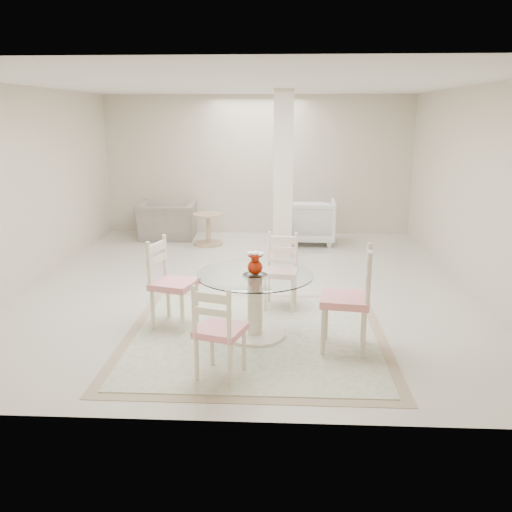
{
  "coord_description": "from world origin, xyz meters",
  "views": [
    {
      "loc": [
        0.51,
        -7.24,
        2.32
      ],
      "look_at": [
        0.22,
        -1.63,
        0.85
      ],
      "focal_mm": 38.0,
      "sensor_mm": 36.0,
      "label": 1
    }
  ],
  "objects_px": {
    "dining_table": "(255,305)",
    "side_table": "(208,230)",
    "dining_chair_south": "(217,325)",
    "red_vase": "(255,263)",
    "recliner_taupe": "(167,221)",
    "column": "(283,178)",
    "dining_chair_north": "(281,265)",
    "dining_chair_east": "(353,291)",
    "dining_chair_west": "(168,276)",
    "armchair_white": "(311,221)"
  },
  "relations": [
    {
      "from": "dining_chair_west",
      "to": "dining_chair_south",
      "type": "bearing_deg",
      "value": -134.78
    },
    {
      "from": "dining_chair_east",
      "to": "recliner_taupe",
      "type": "distance_m",
      "value": 5.79
    },
    {
      "from": "dining_table",
      "to": "dining_chair_west",
      "type": "height_order",
      "value": "dining_chair_west"
    },
    {
      "from": "armchair_white",
      "to": "dining_table",
      "type": "bearing_deg",
      "value": 82.47
    },
    {
      "from": "dining_chair_north",
      "to": "dining_table",
      "type": "bearing_deg",
      "value": -98.93
    },
    {
      "from": "dining_table",
      "to": "recliner_taupe",
      "type": "height_order",
      "value": "dining_table"
    },
    {
      "from": "dining_table",
      "to": "dining_chair_north",
      "type": "xyz_separation_m",
      "value": [
        0.27,
        0.98,
        0.17
      ]
    },
    {
      "from": "column",
      "to": "side_table",
      "type": "xyz_separation_m",
      "value": [
        -1.36,
        1.1,
        -1.08
      ]
    },
    {
      "from": "dining_chair_north",
      "to": "recliner_taupe",
      "type": "height_order",
      "value": "dining_chair_north"
    },
    {
      "from": "dining_chair_east",
      "to": "column",
      "type": "bearing_deg",
      "value": -160.23
    },
    {
      "from": "dining_table",
      "to": "side_table",
      "type": "bearing_deg",
      "value": 104.31
    },
    {
      "from": "dining_chair_east",
      "to": "dining_chair_west",
      "type": "relative_size",
      "value": 1.07
    },
    {
      "from": "red_vase",
      "to": "dining_chair_east",
      "type": "distance_m",
      "value": 1.05
    },
    {
      "from": "dining_chair_east",
      "to": "side_table",
      "type": "relative_size",
      "value": 2.05
    },
    {
      "from": "column",
      "to": "dining_chair_north",
      "type": "bearing_deg",
      "value": -90.17
    },
    {
      "from": "column",
      "to": "dining_chair_east",
      "type": "xyz_separation_m",
      "value": [
        0.71,
        -3.41,
        -0.73
      ]
    },
    {
      "from": "dining_chair_south",
      "to": "dining_chair_north",
      "type": "bearing_deg",
      "value": -88.37
    },
    {
      "from": "dining_table",
      "to": "dining_chair_south",
      "type": "height_order",
      "value": "dining_chair_south"
    },
    {
      "from": "red_vase",
      "to": "recliner_taupe",
      "type": "xyz_separation_m",
      "value": [
        -1.94,
        4.71,
        -0.47
      ]
    },
    {
      "from": "red_vase",
      "to": "recliner_taupe",
      "type": "height_order",
      "value": "red_vase"
    },
    {
      "from": "dining_chair_north",
      "to": "dining_chair_south",
      "type": "bearing_deg",
      "value": -99.28
    },
    {
      "from": "dining_table",
      "to": "red_vase",
      "type": "relative_size",
      "value": 5.02
    },
    {
      "from": "dining_chair_south",
      "to": "side_table",
      "type": "bearing_deg",
      "value": -63.84
    },
    {
      "from": "dining_chair_south",
      "to": "recliner_taupe",
      "type": "distance_m",
      "value": 5.93
    },
    {
      "from": "dining_chair_south",
      "to": "recliner_taupe",
      "type": "height_order",
      "value": "dining_chair_south"
    },
    {
      "from": "recliner_taupe",
      "to": "dining_chair_north",
      "type": "bearing_deg",
      "value": 118.49
    },
    {
      "from": "dining_chair_south",
      "to": "armchair_white",
      "type": "distance_m",
      "value": 5.57
    },
    {
      "from": "dining_table",
      "to": "dining_chair_east",
      "type": "xyz_separation_m",
      "value": [
        0.99,
        -0.27,
        0.26
      ]
    },
    {
      "from": "dining_chair_west",
      "to": "recliner_taupe",
      "type": "bearing_deg",
      "value": 28.37
    },
    {
      "from": "red_vase",
      "to": "dining_chair_south",
      "type": "height_order",
      "value": "dining_chair_south"
    },
    {
      "from": "dining_chair_west",
      "to": "dining_chair_south",
      "type": "relative_size",
      "value": 1.11
    },
    {
      "from": "dining_table",
      "to": "recliner_taupe",
      "type": "bearing_deg",
      "value": 112.37
    },
    {
      "from": "red_vase",
      "to": "armchair_white",
      "type": "height_order",
      "value": "red_vase"
    },
    {
      "from": "column",
      "to": "armchair_white",
      "type": "bearing_deg",
      "value": 68.79
    },
    {
      "from": "red_vase",
      "to": "dining_chair_east",
      "type": "bearing_deg",
      "value": -15.64
    },
    {
      "from": "dining_chair_north",
      "to": "recliner_taupe",
      "type": "bearing_deg",
      "value": 127.15
    },
    {
      "from": "dining_table",
      "to": "side_table",
      "type": "height_order",
      "value": "dining_table"
    },
    {
      "from": "dining_chair_north",
      "to": "recliner_taupe",
      "type": "relative_size",
      "value": 0.94
    },
    {
      "from": "dining_chair_south",
      "to": "red_vase",
      "type": "bearing_deg",
      "value": -88.69
    },
    {
      "from": "dining_chair_south",
      "to": "side_table",
      "type": "distance_m",
      "value": 5.28
    },
    {
      "from": "recliner_taupe",
      "to": "column",
      "type": "bearing_deg",
      "value": 142.38
    },
    {
      "from": "side_table",
      "to": "dining_chair_west",
      "type": "bearing_deg",
      "value": -88.57
    },
    {
      "from": "dining_chair_east",
      "to": "dining_chair_south",
      "type": "distance_m",
      "value": 1.46
    },
    {
      "from": "recliner_taupe",
      "to": "armchair_white",
      "type": "distance_m",
      "value": 2.75
    },
    {
      "from": "dining_chair_south",
      "to": "side_table",
      "type": "height_order",
      "value": "dining_chair_south"
    },
    {
      "from": "dining_chair_west",
      "to": "armchair_white",
      "type": "relative_size",
      "value": 1.24
    },
    {
      "from": "dining_table",
      "to": "column",
      "type": "bearing_deg",
      "value": 84.94
    },
    {
      "from": "column",
      "to": "red_vase",
      "type": "relative_size",
      "value": 11.08
    },
    {
      "from": "column",
      "to": "dining_table",
      "type": "bearing_deg",
      "value": -95.06
    },
    {
      "from": "dining_table",
      "to": "dining_chair_west",
      "type": "relative_size",
      "value": 1.1
    }
  ]
}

